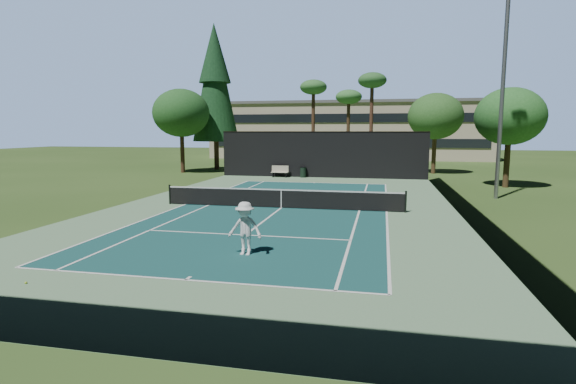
% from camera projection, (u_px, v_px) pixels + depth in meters
% --- Properties ---
extents(ground, '(160.00, 160.00, 0.00)m').
position_uv_depth(ground, '(281.00, 208.00, 23.86)').
color(ground, '#2F4E1D').
rests_on(ground, ground).
extents(apron_slab, '(18.00, 32.00, 0.01)m').
position_uv_depth(apron_slab, '(281.00, 208.00, 23.86)').
color(apron_slab, '#638E64').
rests_on(apron_slab, ground).
extents(court_surface, '(10.97, 23.77, 0.01)m').
position_uv_depth(court_surface, '(281.00, 208.00, 23.86)').
color(court_surface, '#174B49').
rests_on(court_surface, ground).
extents(court_lines, '(11.07, 23.87, 0.01)m').
position_uv_depth(court_lines, '(281.00, 208.00, 23.86)').
color(court_lines, white).
rests_on(court_lines, ground).
extents(tennis_net, '(12.90, 0.10, 1.10)m').
position_uv_depth(tennis_net, '(281.00, 198.00, 23.79)').
color(tennis_net, black).
rests_on(tennis_net, ground).
extents(fence, '(18.04, 32.05, 4.03)m').
position_uv_depth(fence, '(281.00, 170.00, 23.65)').
color(fence, black).
rests_on(fence, ground).
extents(player, '(1.20, 0.74, 1.78)m').
position_uv_depth(player, '(245.00, 229.00, 14.79)').
color(player, white).
rests_on(player, ground).
extents(tennis_ball_a, '(0.07, 0.07, 0.07)m').
position_uv_depth(tennis_ball_a, '(26.00, 283.00, 12.06)').
color(tennis_ball_a, '#B4D530').
rests_on(tennis_ball_a, ground).
extents(tennis_ball_b, '(0.06, 0.06, 0.06)m').
position_uv_depth(tennis_ball_b, '(292.00, 198.00, 27.21)').
color(tennis_ball_b, '#B5D330').
rests_on(tennis_ball_b, ground).
extents(tennis_ball_c, '(0.07, 0.07, 0.07)m').
position_uv_depth(tennis_ball_c, '(296.00, 197.00, 27.43)').
color(tennis_ball_c, '#CEE333').
rests_on(tennis_ball_c, ground).
extents(tennis_ball_d, '(0.07, 0.07, 0.07)m').
position_uv_depth(tennis_ball_d, '(236.00, 191.00, 30.13)').
color(tennis_ball_d, '#B6D630').
rests_on(tennis_ball_d, ground).
extents(park_bench, '(1.50, 0.45, 1.02)m').
position_uv_depth(park_bench, '(280.00, 171.00, 39.61)').
color(park_bench, beige).
rests_on(park_bench, ground).
extents(trash_bin, '(0.56, 0.56, 0.95)m').
position_uv_depth(trash_bin, '(303.00, 172.00, 39.38)').
color(trash_bin, black).
rests_on(trash_bin, ground).
extents(pine_tree, '(4.80, 4.80, 15.00)m').
position_uv_depth(pine_tree, '(215.00, 77.00, 46.34)').
color(pine_tree, '#4B3020').
rests_on(pine_tree, ground).
extents(palm_a, '(2.80, 2.80, 9.32)m').
position_uv_depth(palm_a, '(313.00, 91.00, 46.42)').
color(palm_a, '#4A3020').
rests_on(palm_a, ground).
extents(palm_b, '(2.80, 2.80, 8.42)m').
position_uv_depth(palm_b, '(349.00, 100.00, 47.76)').
color(palm_b, '#442F1D').
rests_on(palm_b, ground).
extents(palm_c, '(2.80, 2.80, 9.77)m').
position_uv_depth(palm_c, '(372.00, 84.00, 44.17)').
color(palm_c, '#4E2F21').
rests_on(palm_c, ground).
extents(decid_tree_a, '(5.12, 5.12, 7.62)m').
position_uv_depth(decid_tree_a, '(436.00, 116.00, 42.41)').
color(decid_tree_a, '#4E3821').
rests_on(decid_tree_a, ground).
extents(decid_tree_b, '(4.80, 4.80, 7.14)m').
position_uv_depth(decid_tree_b, '(510.00, 117.00, 31.94)').
color(decid_tree_b, '#4A361F').
rests_on(decid_tree_b, ground).
extents(decid_tree_c, '(5.44, 5.44, 8.09)m').
position_uv_depth(decid_tree_c, '(181.00, 113.00, 43.39)').
color(decid_tree_c, '#4A3020').
rests_on(decid_tree_c, ground).
extents(campus_building, '(40.50, 12.50, 8.30)m').
position_uv_depth(campus_building, '(348.00, 130.00, 67.86)').
color(campus_building, '#BDAD92').
rests_on(campus_building, ground).
extents(light_pole, '(0.90, 0.25, 12.22)m').
position_uv_depth(light_pole, '(503.00, 90.00, 26.35)').
color(light_pole, '#93969B').
rests_on(light_pole, ground).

